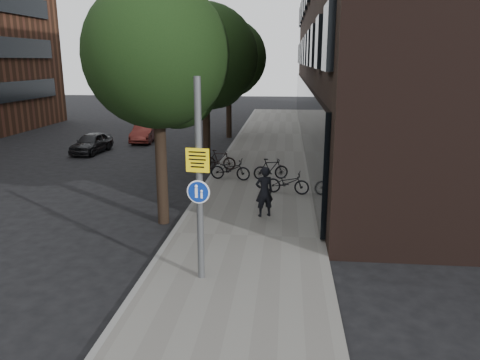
# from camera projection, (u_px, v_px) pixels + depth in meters

# --- Properties ---
(ground) EXTENTS (120.00, 120.00, 0.00)m
(ground) POSITION_uv_depth(u_px,v_px,m) (225.00, 292.00, 10.67)
(ground) COLOR black
(ground) RESTS_ON ground
(sidewalk) EXTENTS (4.50, 60.00, 0.12)m
(sidewalk) POSITION_uv_depth(u_px,v_px,m) (261.00, 181.00, 20.26)
(sidewalk) COLOR #66635E
(sidewalk) RESTS_ON ground
(curb_edge) EXTENTS (0.15, 60.00, 0.13)m
(curb_edge) POSITION_uv_depth(u_px,v_px,m) (209.00, 180.00, 20.48)
(curb_edge) COLOR slate
(curb_edge) RESTS_ON ground
(street_tree_near) EXTENTS (4.40, 4.40, 7.50)m
(street_tree_near) POSITION_uv_depth(u_px,v_px,m) (160.00, 61.00, 14.11)
(street_tree_near) COLOR black
(street_tree_near) RESTS_ON ground
(street_tree_mid) EXTENTS (5.00, 5.00, 7.80)m
(street_tree_mid) POSITION_uv_depth(u_px,v_px,m) (207.00, 61.00, 22.30)
(street_tree_mid) COLOR black
(street_tree_mid) RESTS_ON ground
(street_tree_far) EXTENTS (5.00, 5.00, 7.80)m
(street_tree_far) POSITION_uv_depth(u_px,v_px,m) (230.00, 61.00, 30.98)
(street_tree_far) COLOR black
(street_tree_far) RESTS_ON ground
(signpost) EXTENTS (0.54, 0.16, 4.69)m
(signpost) POSITION_uv_depth(u_px,v_px,m) (199.00, 181.00, 10.58)
(signpost) COLOR #595B5E
(signpost) RESTS_ON sidewalk
(pedestrian) EXTENTS (0.72, 0.61, 1.68)m
(pedestrian) POSITION_uv_depth(u_px,v_px,m) (264.00, 192.00, 15.33)
(pedestrian) COLOR black
(pedestrian) RESTS_ON sidewalk
(parked_bike_facade_near) EXTENTS (1.76, 0.86, 0.89)m
(parked_bike_facade_near) POSITION_uv_depth(u_px,v_px,m) (287.00, 182.00, 18.06)
(parked_bike_facade_near) COLOR black
(parked_bike_facade_near) RESTS_ON sidewalk
(parked_bike_facade_far) EXTENTS (1.59, 0.84, 0.92)m
(parked_bike_facade_far) POSITION_uv_depth(u_px,v_px,m) (271.00, 169.00, 20.23)
(parked_bike_facade_far) COLOR black
(parked_bike_facade_far) RESTS_ON sidewalk
(parked_bike_curb_near) EXTENTS (1.83, 0.86, 0.92)m
(parked_bike_curb_near) POSITION_uv_depth(u_px,v_px,m) (230.00, 169.00, 20.16)
(parked_bike_curb_near) COLOR black
(parked_bike_curb_near) RESTS_ON sidewalk
(parked_bike_curb_far) EXTENTS (1.60, 0.58, 0.94)m
(parked_bike_curb_far) POSITION_uv_depth(u_px,v_px,m) (219.00, 160.00, 22.04)
(parked_bike_curb_far) COLOR black
(parked_bike_curb_far) RESTS_ON sidewalk
(parked_car_near) EXTENTS (1.62, 3.47, 1.15)m
(parked_car_near) POSITION_uv_depth(u_px,v_px,m) (91.00, 143.00, 26.63)
(parked_car_near) COLOR black
(parked_car_near) RESTS_ON ground
(parked_car_mid) EXTENTS (1.49, 3.62, 1.17)m
(parked_car_mid) POSITION_uv_depth(u_px,v_px,m) (145.00, 133.00, 30.26)
(parked_car_mid) COLOR maroon
(parked_car_mid) RESTS_ON ground
(parked_car_far) EXTENTS (2.12, 4.21, 1.17)m
(parked_car_far) POSITION_uv_depth(u_px,v_px,m) (156.00, 117.00, 38.39)
(parked_car_far) COLOR #1B2431
(parked_car_far) RESTS_ON ground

